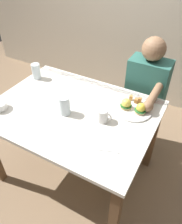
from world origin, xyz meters
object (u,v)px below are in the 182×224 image
at_px(coffee_mug, 103,115).
at_px(diner_person, 145,93).
at_px(dining_table, 73,120).
at_px(fork, 109,151).
at_px(eggs_benedict_plate, 133,108).
at_px(water_glass_near, 65,107).
at_px(water_glass_far, 36,72).

height_order(coffee_mug, diner_person, diner_person).
relative_size(dining_table, fork, 7.89).
xyz_separation_m(eggs_benedict_plate, coffee_mug, (-0.14, -0.20, 0.02)).
height_order(dining_table, eggs_benedict_plate, eggs_benedict_plate).
distance_m(dining_table, diner_person, 0.71).
height_order(water_glass_near, diner_person, diner_person).
distance_m(coffee_mug, fork, 0.28).
relative_size(eggs_benedict_plate, fork, 1.78).
relative_size(coffee_mug, water_glass_far, 0.82).
height_order(coffee_mug, water_glass_far, water_glass_far).
bearing_deg(diner_person, water_glass_near, -120.83).
height_order(dining_table, diner_person, diner_person).
bearing_deg(diner_person, coffee_mug, -101.45).
bearing_deg(water_glass_far, eggs_benedict_plate, -1.28).
height_order(coffee_mug, fork, coffee_mug).
xyz_separation_m(dining_table, diner_person, (0.37, 0.60, 0.02)).
bearing_deg(eggs_benedict_plate, coffee_mug, -125.15).
height_order(dining_table, coffee_mug, coffee_mug).
height_order(coffee_mug, water_glass_near, water_glass_near).
xyz_separation_m(fork, water_glass_far, (-0.92, 0.45, 0.06)).
xyz_separation_m(dining_table, water_glass_near, (-0.02, -0.06, 0.17)).
relative_size(water_glass_near, water_glass_far, 1.03).
bearing_deg(coffee_mug, water_glass_far, 163.61).
distance_m(eggs_benedict_plate, coffee_mug, 0.25).
height_order(fork, water_glass_near, water_glass_near).
xyz_separation_m(dining_table, water_glass_far, (-0.51, 0.23, 0.16)).
bearing_deg(coffee_mug, fork, -55.56).
height_order(dining_table, water_glass_near, water_glass_near).
bearing_deg(water_glass_near, fork, -21.47).
height_order(eggs_benedict_plate, water_glass_far, water_glass_far).
xyz_separation_m(dining_table, eggs_benedict_plate, (0.39, 0.20, 0.13)).
distance_m(eggs_benedict_plate, fork, 0.43).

